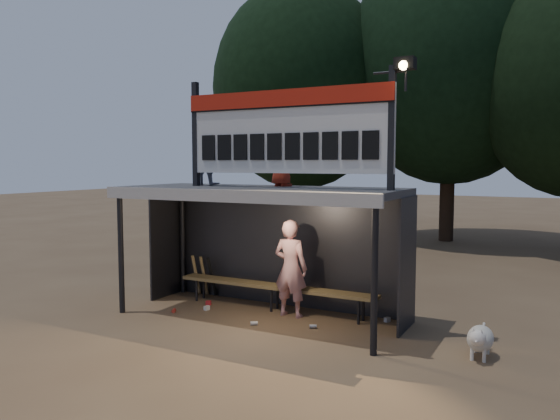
% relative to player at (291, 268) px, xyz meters
% --- Properties ---
extents(ground, '(80.00, 80.00, 0.00)m').
position_rel_player_xyz_m(ground, '(-0.45, -0.34, -0.87)').
color(ground, brown).
rests_on(ground, ground).
extents(player, '(0.64, 0.43, 1.74)m').
position_rel_player_xyz_m(player, '(0.00, 0.00, 0.00)').
color(player, white).
rests_on(player, ground).
extents(child_a, '(0.59, 0.48, 1.15)m').
position_rel_player_xyz_m(child_a, '(-1.79, -0.02, 2.02)').
color(child_a, gray).
rests_on(child_a, dugout_shelter).
extents(child_b, '(0.63, 0.56, 1.08)m').
position_rel_player_xyz_m(child_b, '(-0.29, 0.22, 1.99)').
color(child_b, '#A52A19').
rests_on(child_b, dugout_shelter).
extents(dugout_shelter, '(5.10, 2.08, 2.32)m').
position_rel_player_xyz_m(dugout_shelter, '(-0.45, -0.09, 0.97)').
color(dugout_shelter, '#39393C').
rests_on(dugout_shelter, ground).
extents(scoreboard_assembly, '(4.10, 0.27, 1.99)m').
position_rel_player_xyz_m(scoreboard_assembly, '(0.11, -0.34, 2.45)').
color(scoreboard_assembly, black).
rests_on(scoreboard_assembly, dugout_shelter).
extents(bench, '(4.00, 0.35, 0.48)m').
position_rel_player_xyz_m(bench, '(-0.45, 0.21, -0.44)').
color(bench, olive).
rests_on(bench, ground).
extents(tree_left, '(6.46, 6.46, 9.27)m').
position_rel_player_xyz_m(tree_left, '(-4.45, 9.66, 4.64)').
color(tree_left, '#322416').
rests_on(tree_left, ground).
extents(tree_mid, '(7.22, 7.22, 10.36)m').
position_rel_player_xyz_m(tree_mid, '(0.55, 11.16, 5.29)').
color(tree_mid, '#2F1F15').
rests_on(tree_mid, ground).
extents(dog, '(0.36, 0.81, 0.49)m').
position_rel_player_xyz_m(dog, '(3.31, -0.65, -0.59)').
color(dog, beige).
rests_on(dog, ground).
extents(bats, '(0.48, 0.33, 0.84)m').
position_rel_player_xyz_m(bats, '(-2.25, 0.48, -0.44)').
color(bats, '#A2814B').
rests_on(bats, ground).
extents(litter, '(3.76, 1.38, 0.08)m').
position_rel_player_xyz_m(litter, '(-0.55, -0.33, -0.83)').
color(litter, red).
rests_on(litter, ground).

